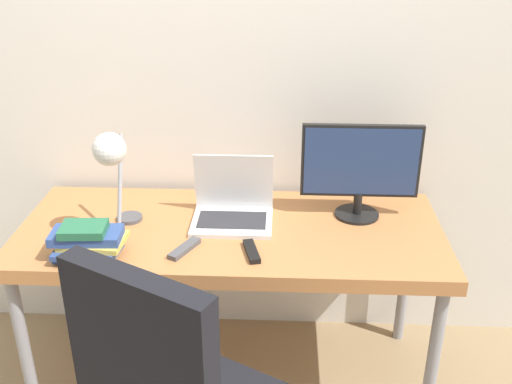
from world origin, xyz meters
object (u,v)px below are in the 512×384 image
laptop (233,208)px  monitor (360,167)px  book_stack (88,242)px  desk_lamp (112,157)px

laptop → monitor: (0.52, 0.07, 0.17)m
laptop → book_stack: laptop is taller
monitor → desk_lamp: desk_lamp is taller
monitor → book_stack: bearing=-159.9°
laptop → monitor: 0.55m
laptop → book_stack: (-0.51, -0.31, 0.00)m
laptop → book_stack: 0.60m
laptop → desk_lamp: (-0.43, -0.17, 0.29)m
desk_lamp → laptop: bearing=21.5°
monitor → book_stack: monitor is taller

